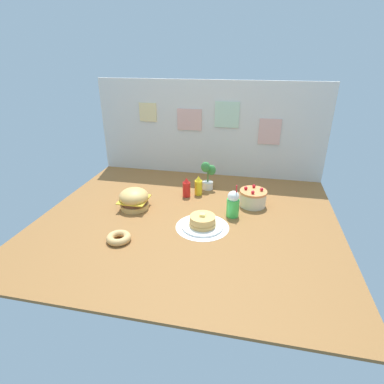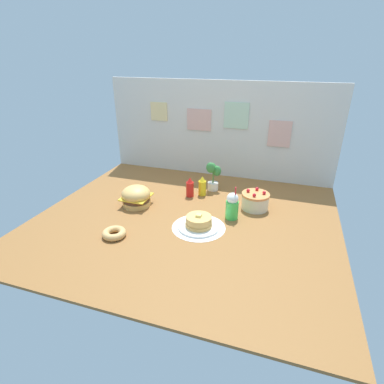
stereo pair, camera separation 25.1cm
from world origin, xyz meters
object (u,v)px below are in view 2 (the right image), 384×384
at_px(layer_cake, 255,201).
at_px(cream_soda_cup, 232,206).
at_px(pancake_stack, 199,223).
at_px(potted_plant, 213,175).
at_px(burger, 136,196).
at_px(mustard_bottle, 202,186).
at_px(donut_pink_glaze, 114,233).
at_px(ketchup_bottle, 190,188).

bearing_deg(layer_cake, cream_soda_cup, -124.30).
height_order(pancake_stack, layer_cake, layer_cake).
xyz_separation_m(layer_cake, potted_plant, (-0.45, 0.27, 0.08)).
distance_m(burger, pancake_stack, 0.66).
distance_m(layer_cake, mustard_bottle, 0.53).
bearing_deg(potted_plant, burger, -136.05).
xyz_separation_m(donut_pink_glaze, potted_plant, (0.47, 1.04, 0.13)).
xyz_separation_m(burger, potted_plant, (0.55, 0.53, 0.07)).
relative_size(pancake_stack, potted_plant, 1.11).
xyz_separation_m(pancake_stack, ketchup_bottle, (-0.24, 0.51, 0.04)).
bearing_deg(mustard_bottle, layer_cake, -13.42).
xyz_separation_m(ketchup_bottle, mustard_bottle, (0.10, 0.06, 0.00)).
relative_size(pancake_stack, layer_cake, 1.36).
relative_size(pancake_stack, mustard_bottle, 1.70).
bearing_deg(ketchup_bottle, layer_cake, -5.47).
height_order(ketchup_bottle, potted_plant, potted_plant).
height_order(burger, potted_plant, potted_plant).
bearing_deg(ketchup_bottle, donut_pink_glaze, -110.47).
xyz_separation_m(mustard_bottle, potted_plant, (0.07, 0.15, 0.07)).
distance_m(mustard_bottle, donut_pink_glaze, 0.98).
height_order(cream_soda_cup, donut_pink_glaze, cream_soda_cup).
xyz_separation_m(layer_cake, ketchup_bottle, (-0.61, 0.06, 0.01)).
xyz_separation_m(mustard_bottle, cream_soda_cup, (0.36, -0.35, 0.02)).
bearing_deg(layer_cake, donut_pink_glaze, -140.11).
bearing_deg(ketchup_bottle, pancake_stack, -64.62).
bearing_deg(layer_cake, ketchup_bottle, 174.53).
bearing_deg(potted_plant, layer_cake, -31.38).
bearing_deg(donut_pink_glaze, pancake_stack, 29.55).
bearing_deg(burger, cream_soda_cup, 2.14).
distance_m(pancake_stack, donut_pink_glaze, 0.63).
bearing_deg(burger, potted_plant, 43.95).
bearing_deg(cream_soda_cup, ketchup_bottle, 147.66).
bearing_deg(layer_cake, burger, -165.39).
bearing_deg(ketchup_bottle, potted_plant, 52.60).
bearing_deg(ketchup_bottle, mustard_bottle, 33.29).
bearing_deg(pancake_stack, burger, 162.93).
bearing_deg(cream_soda_cup, pancake_stack, -132.97).
xyz_separation_m(pancake_stack, cream_soda_cup, (0.21, 0.23, 0.07)).
distance_m(burger, potted_plant, 0.77).
bearing_deg(pancake_stack, mustard_bottle, 104.22).
xyz_separation_m(burger, cream_soda_cup, (0.84, 0.03, 0.02)).
height_order(layer_cake, potted_plant, potted_plant).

